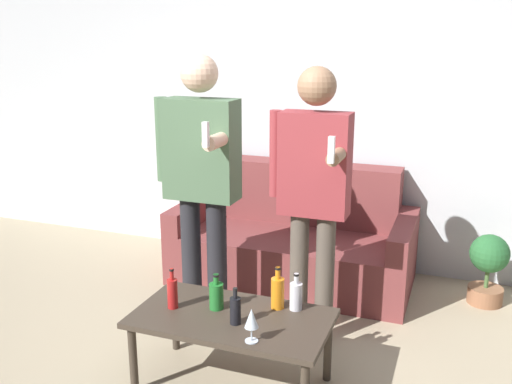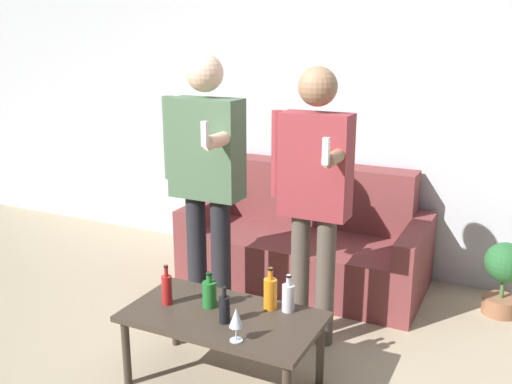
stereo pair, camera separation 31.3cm
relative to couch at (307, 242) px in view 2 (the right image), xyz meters
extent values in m
cube|color=silver|center=(0.14, 0.43, 1.05)|extent=(8.00, 0.06, 2.70)
cube|color=brown|center=(0.00, -0.19, -0.11)|extent=(1.50, 0.62, 0.38)
cube|color=brown|center=(0.00, 0.24, 0.13)|extent=(1.50, 0.24, 0.87)
cube|color=brown|center=(-0.82, -0.07, -0.02)|extent=(0.14, 0.87, 0.56)
cube|color=brown|center=(0.82, -0.07, -0.02)|extent=(0.14, 0.87, 0.56)
cube|color=#3D3328|center=(0.10, -1.51, 0.10)|extent=(1.03, 0.56, 0.03)
cylinder|color=#3D3328|center=(-0.36, -1.74, -0.11)|extent=(0.04, 0.04, 0.38)
cylinder|color=#3D3328|center=(-0.36, -1.28, -0.11)|extent=(0.04, 0.04, 0.38)
cylinder|color=#3D3328|center=(0.57, -1.28, -0.11)|extent=(0.04, 0.04, 0.38)
cylinder|color=#B21E1E|center=(-0.23, -1.53, 0.19)|extent=(0.06, 0.06, 0.16)
cylinder|color=#B21E1E|center=(-0.23, -1.53, 0.31)|extent=(0.02, 0.02, 0.06)
cylinder|color=black|center=(-0.23, -1.53, 0.33)|extent=(0.02, 0.02, 0.01)
cylinder|color=black|center=(0.15, -1.58, 0.18)|extent=(0.06, 0.06, 0.14)
cylinder|color=black|center=(0.15, -1.58, 0.28)|extent=(0.02, 0.02, 0.05)
cylinder|color=black|center=(0.15, -1.58, 0.30)|extent=(0.02, 0.02, 0.01)
cylinder|color=orange|center=(0.30, -1.34, 0.20)|extent=(0.07, 0.07, 0.17)
cylinder|color=orange|center=(0.30, -1.34, 0.31)|extent=(0.03, 0.03, 0.07)
cylinder|color=black|center=(0.30, -1.34, 0.34)|extent=(0.03, 0.03, 0.01)
cylinder|color=#23752D|center=(0.00, -1.46, 0.18)|extent=(0.08, 0.08, 0.14)
cylinder|color=#23752D|center=(0.00, -1.46, 0.28)|extent=(0.03, 0.03, 0.06)
cylinder|color=black|center=(0.00, -1.46, 0.30)|extent=(0.03, 0.03, 0.01)
cylinder|color=silver|center=(0.40, -1.32, 0.19)|extent=(0.07, 0.07, 0.15)
cylinder|color=silver|center=(0.40, -1.32, 0.29)|extent=(0.03, 0.03, 0.06)
cylinder|color=black|center=(0.40, -1.32, 0.31)|extent=(0.03, 0.03, 0.01)
cylinder|color=silver|center=(0.29, -1.71, 0.11)|extent=(0.06, 0.06, 0.01)
cylinder|color=silver|center=(0.29, -1.71, 0.15)|extent=(0.01, 0.01, 0.07)
cone|color=silver|center=(0.29, -1.71, 0.23)|extent=(0.07, 0.07, 0.10)
cylinder|color=#232328|center=(-0.45, -0.87, 0.12)|extent=(0.13, 0.13, 0.83)
cylinder|color=#232328|center=(-0.27, -0.87, 0.12)|extent=(0.13, 0.13, 0.83)
cube|color=#4C6B4C|center=(-0.36, -0.87, 0.85)|extent=(0.46, 0.20, 0.63)
sphere|color=beige|center=(-0.36, -0.87, 1.31)|extent=(0.23, 0.23, 0.23)
cylinder|color=#4C6B4C|center=(-0.63, -0.87, 0.89)|extent=(0.08, 0.08, 0.53)
cylinder|color=beige|center=(-0.18, -1.01, 0.94)|extent=(0.08, 0.29, 0.08)
cube|color=white|center=(-0.18, -1.18, 1.00)|extent=(0.03, 0.03, 0.14)
cylinder|color=brown|center=(0.28, -0.86, 0.10)|extent=(0.11, 0.11, 0.81)
cylinder|color=brown|center=(0.44, -0.86, 0.10)|extent=(0.11, 0.11, 0.81)
cube|color=#933338|center=(0.36, -0.86, 0.81)|extent=(0.41, 0.18, 0.60)
sphere|color=#9E7556|center=(0.36, -0.86, 1.25)|extent=(0.22, 0.22, 0.22)
cylinder|color=#933338|center=(0.12, -0.86, 0.85)|extent=(0.07, 0.07, 0.51)
cylinder|color=#9E7556|center=(0.52, -0.99, 0.90)|extent=(0.07, 0.27, 0.07)
cube|color=white|center=(0.52, -1.16, 0.96)|extent=(0.03, 0.03, 0.14)
cylinder|color=#936042|center=(1.39, 0.03, -0.24)|extent=(0.24, 0.24, 0.12)
cylinder|color=#476B38|center=(1.39, 0.03, -0.10)|extent=(0.03, 0.03, 0.16)
sphere|color=#286633|center=(1.39, 0.03, 0.07)|extent=(0.27, 0.27, 0.27)
camera|label=1|loc=(1.17, -3.99, 1.52)|focal=40.00mm
camera|label=2|loc=(1.45, -3.87, 1.52)|focal=40.00mm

